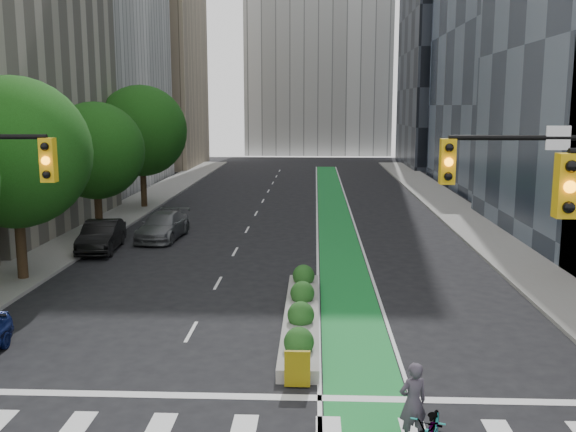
# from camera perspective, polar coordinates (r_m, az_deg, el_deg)

# --- Properties ---
(ground) EXTENTS (160.00, 160.00, 0.00)m
(ground) POSITION_cam_1_polar(r_m,az_deg,el_deg) (16.39, -3.76, -17.57)
(ground) COLOR black
(ground) RESTS_ON ground
(sidewalk_left) EXTENTS (3.60, 90.00, 0.15)m
(sidewalk_left) POSITION_cam_1_polar(r_m,az_deg,el_deg) (42.35, -16.12, -0.72)
(sidewalk_left) COLOR gray
(sidewalk_left) RESTS_ON ground
(sidewalk_right) EXTENTS (3.60, 90.00, 0.15)m
(sidewalk_right) POSITION_cam_1_polar(r_m,az_deg,el_deg) (41.43, 16.58, -0.97)
(sidewalk_right) COLOR gray
(sidewalk_right) RESTS_ON ground
(bike_lane_paint) EXTENTS (2.20, 70.00, 0.01)m
(bike_lane_paint) POSITION_cam_1_polar(r_m,az_deg,el_deg) (45.12, 4.12, 0.18)
(bike_lane_paint) COLOR #178031
(bike_lane_paint) RESTS_ON ground
(building_tan_far) EXTENTS (14.00, 16.00, 26.00)m
(building_tan_far) POSITION_cam_1_polar(r_m,az_deg,el_deg) (83.50, -12.96, 13.32)
(building_tan_far) COLOR tan
(building_tan_far) RESTS_ON ground
(building_dark_end) EXTENTS (14.00, 18.00, 28.00)m
(building_dark_end) POSITION_cam_1_polar(r_m,az_deg,el_deg) (84.73, 15.38, 13.85)
(building_dark_end) COLOR black
(building_dark_end) RESTS_ON ground
(tree_mid) EXTENTS (6.40, 6.40, 8.78)m
(tree_mid) POSITION_cam_1_polar(r_m,az_deg,el_deg) (29.39, -23.15, 5.19)
(tree_mid) COLOR black
(tree_mid) RESTS_ON ground
(tree_midfar) EXTENTS (5.60, 5.60, 7.76)m
(tree_midfar) POSITION_cam_1_polar(r_m,az_deg,el_deg) (38.68, -16.74, 5.56)
(tree_midfar) COLOR black
(tree_midfar) RESTS_ON ground
(tree_far) EXTENTS (6.60, 6.60, 9.00)m
(tree_far) POSITION_cam_1_polar(r_m,az_deg,el_deg) (48.19, -12.90, 7.38)
(tree_far) COLOR black
(tree_far) RESTS_ON ground
(median_planter) EXTENTS (1.20, 10.26, 1.10)m
(median_planter) POSITION_cam_1_polar(r_m,az_deg,el_deg) (22.67, 1.21, -8.61)
(median_planter) COLOR gray
(median_planter) RESTS_ON ground
(bicycle) EXTENTS (1.36, 2.19, 1.09)m
(bicycle) POSITION_cam_1_polar(r_m,az_deg,el_deg) (15.00, 12.62, -18.22)
(bicycle) COLOR gray
(bicycle) RESTS_ON ground
(cyclist) EXTENTS (0.80, 0.66, 1.89)m
(cyclist) POSITION_cam_1_polar(r_m,az_deg,el_deg) (15.26, 11.04, -15.96)
(cyclist) COLOR #3E3843
(cyclist) RESTS_ON ground
(parked_car_left_mid) EXTENTS (2.14, 4.94, 1.58)m
(parked_car_left_mid) POSITION_cam_1_polar(r_m,az_deg,el_deg) (34.89, -16.25, -1.73)
(parked_car_left_mid) COLOR black
(parked_car_left_mid) RESTS_ON ground
(parked_car_left_far) EXTENTS (2.49, 5.31, 1.50)m
(parked_car_left_far) POSITION_cam_1_polar(r_m,az_deg,el_deg) (37.21, -11.05, -0.88)
(parked_car_left_far) COLOR #56595B
(parked_car_left_far) RESTS_ON ground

